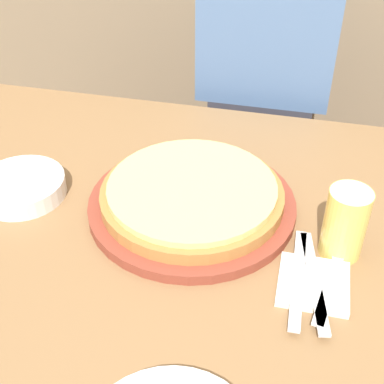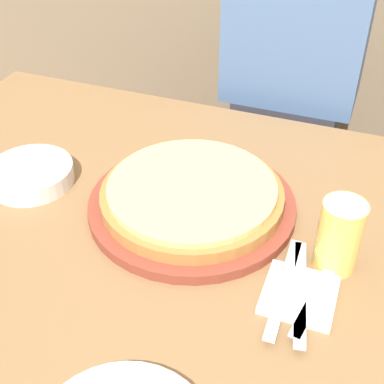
# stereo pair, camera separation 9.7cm
# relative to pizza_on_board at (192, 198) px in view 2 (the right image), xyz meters

# --- Properties ---
(dining_table) EXTENTS (1.37, 1.04, 0.71)m
(dining_table) POSITION_rel_pizza_on_board_xyz_m (0.02, -0.13, -0.38)
(dining_table) COLOR olive
(dining_table) RESTS_ON ground_plane
(pizza_on_board) EXTENTS (0.38, 0.38, 0.06)m
(pizza_on_board) POSITION_rel_pizza_on_board_xyz_m (0.00, 0.00, 0.00)
(pizza_on_board) COLOR brown
(pizza_on_board) RESTS_ON dining_table
(beer_glass) EXTENTS (0.07, 0.07, 0.13)m
(beer_glass) POSITION_rel_pizza_on_board_xyz_m (0.27, -0.05, 0.04)
(beer_glass) COLOR #E5C65B
(beer_glass) RESTS_ON dining_table
(side_bowl) EXTENTS (0.17, 0.17, 0.04)m
(side_bowl) POSITION_rel_pizza_on_board_xyz_m (-0.33, -0.03, -0.01)
(side_bowl) COLOR silver
(side_bowl) RESTS_ON dining_table
(napkin_stack) EXTENTS (0.11, 0.11, 0.01)m
(napkin_stack) POSITION_rel_pizza_on_board_xyz_m (0.23, -0.14, -0.02)
(napkin_stack) COLOR white
(napkin_stack) RESTS_ON dining_table
(fork) EXTENTS (0.02, 0.21, 0.00)m
(fork) POSITION_rel_pizza_on_board_xyz_m (0.20, -0.14, -0.01)
(fork) COLOR silver
(fork) RESTS_ON napkin_stack
(dinner_knife) EXTENTS (0.06, 0.21, 0.00)m
(dinner_knife) POSITION_rel_pizza_on_board_xyz_m (0.23, -0.14, -0.01)
(dinner_knife) COLOR silver
(dinner_knife) RESTS_ON napkin_stack
(spoon) EXTENTS (0.05, 0.18, 0.00)m
(spoon) POSITION_rel_pizza_on_board_xyz_m (0.25, -0.14, -0.01)
(spoon) COLOR silver
(spoon) RESTS_ON napkin_stack
(diner_person) EXTENTS (0.33, 0.20, 1.29)m
(diner_person) POSITION_rel_pizza_on_board_xyz_m (0.07, 0.55, -0.10)
(diner_person) COLOR #33333D
(diner_person) RESTS_ON ground_plane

